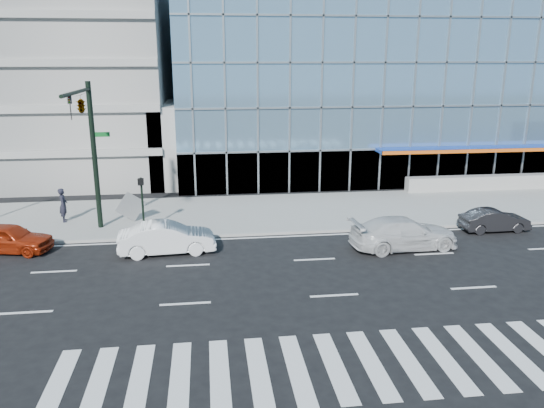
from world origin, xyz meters
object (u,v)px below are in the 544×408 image
(ped_signal_post, at_px, (142,196))
(tilted_panel, at_px, (131,207))
(pedestrian, at_px, (63,205))
(traffic_signal, at_px, (85,123))
(white_suv, at_px, (404,233))
(white_sedan, at_px, (167,238))
(red_sedan, at_px, (8,238))
(dark_sedan, at_px, (494,220))

(ped_signal_post, height_order, tilted_panel, ped_signal_post)
(ped_signal_post, relative_size, pedestrian, 1.52)
(traffic_signal, relative_size, pedestrian, 4.06)
(white_suv, height_order, pedestrian, pedestrian)
(white_sedan, height_order, red_sedan, white_sedan)
(white_suv, relative_size, white_sedan, 1.17)
(traffic_signal, relative_size, tilted_panel, 6.15)
(traffic_signal, xyz_separation_m, tilted_panel, (1.61, 2.22, -5.11))
(traffic_signal, distance_m, dark_sedan, 22.53)
(red_sedan, bearing_deg, pedestrian, -7.71)
(ped_signal_post, height_order, pedestrian, ped_signal_post)
(dark_sedan, bearing_deg, red_sedan, 89.01)
(pedestrian, bearing_deg, ped_signal_post, -128.73)
(ped_signal_post, height_order, red_sedan, ped_signal_post)
(traffic_signal, relative_size, red_sedan, 1.89)
(pedestrian, relative_size, tilted_panel, 1.51)
(white_suv, distance_m, tilted_panel, 15.31)
(white_suv, distance_m, pedestrian, 19.13)
(dark_sedan, bearing_deg, ped_signal_post, 83.05)
(traffic_signal, xyz_separation_m, ped_signal_post, (2.50, 0.37, -4.02))
(dark_sedan, xyz_separation_m, pedestrian, (-24.04, 4.35, 0.51))
(ped_signal_post, xyz_separation_m, white_sedan, (1.46, -3.15, -1.37))
(dark_sedan, distance_m, pedestrian, 24.44)
(white_suv, bearing_deg, red_sedan, 79.49)
(white_suv, relative_size, red_sedan, 1.30)
(white_suv, height_order, red_sedan, white_suv)
(ped_signal_post, relative_size, dark_sedan, 0.80)
(traffic_signal, relative_size, white_suv, 1.46)
(white_suv, distance_m, red_sedan, 19.71)
(ped_signal_post, xyz_separation_m, red_sedan, (-6.34, -2.03, -1.42))
(ped_signal_post, bearing_deg, dark_sedan, -5.76)
(ped_signal_post, xyz_separation_m, dark_sedan, (19.28, -1.94, -1.52))
(tilted_panel, bearing_deg, white_suv, -40.37)
(tilted_panel, bearing_deg, red_sedan, -162.73)
(white_sedan, height_order, tilted_panel, tilted_panel)
(red_sedan, height_order, pedestrian, pedestrian)
(ped_signal_post, height_order, white_sedan, ped_signal_post)
(white_sedan, distance_m, dark_sedan, 17.86)
(white_suv, relative_size, pedestrian, 2.79)
(red_sedan, height_order, tilted_panel, tilted_panel)
(traffic_signal, height_order, red_sedan, traffic_signal)
(dark_sedan, bearing_deg, white_sedan, 92.69)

